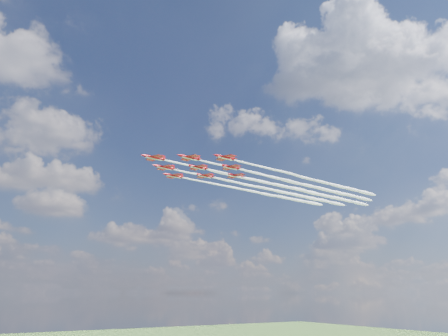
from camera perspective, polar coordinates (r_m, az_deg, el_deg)
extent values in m
cylinder|color=#A80916|center=(147.96, -9.13, 1.35)|extent=(6.90, 1.93, 0.94)
cone|color=#A80916|center=(145.94, -10.57, 1.67)|extent=(1.83, 1.18, 0.94)
cone|color=#A80916|center=(149.94, -7.82, 1.06)|extent=(1.39, 1.03, 0.85)
ellipsoid|color=black|center=(147.25, -9.69, 1.62)|extent=(1.87, 1.03, 0.61)
cube|color=#A80916|center=(148.15, -8.99, 1.30)|extent=(3.86, 8.18, 0.12)
cube|color=#A80916|center=(149.64, -8.01, 1.10)|extent=(1.63, 3.22, 0.10)
cube|color=#A80916|center=(149.95, -7.94, 1.37)|extent=(1.37, 0.32, 1.54)
cube|color=silver|center=(147.83, -9.14, 1.19)|extent=(6.46, 1.70, 0.10)
cylinder|color=#A80916|center=(146.44, -4.53, 1.38)|extent=(6.90, 1.93, 0.94)
cone|color=#A80916|center=(144.13, -5.91, 1.70)|extent=(1.83, 1.18, 0.94)
cone|color=#A80916|center=(148.69, -3.27, 1.08)|extent=(1.39, 1.03, 0.85)
ellipsoid|color=black|center=(145.62, -5.08, 1.65)|extent=(1.87, 1.03, 0.61)
cube|color=#A80916|center=(146.66, -4.40, 1.33)|extent=(3.86, 8.18, 0.12)
cube|color=#A80916|center=(148.35, -3.46, 1.12)|extent=(1.63, 3.22, 0.10)
cube|color=#A80916|center=(148.67, -3.40, 1.39)|extent=(1.37, 0.32, 1.54)
cube|color=silver|center=(146.31, -4.54, 1.22)|extent=(6.46, 1.70, 0.10)
cylinder|color=#A80916|center=(158.78, -7.77, 0.09)|extent=(6.90, 1.93, 0.94)
cone|color=#A80916|center=(156.66, -9.09, 0.36)|extent=(1.83, 1.18, 0.94)
cone|color=#A80916|center=(160.86, -6.57, -0.17)|extent=(1.39, 1.03, 0.85)
ellipsoid|color=black|center=(158.03, -8.29, 0.33)|extent=(1.87, 1.03, 0.61)
cube|color=#A80916|center=(158.99, -7.65, 0.04)|extent=(3.86, 8.18, 0.12)
cube|color=#A80916|center=(160.54, -6.75, -0.13)|extent=(1.63, 3.22, 0.10)
cube|color=#A80916|center=(160.84, -6.69, 0.12)|extent=(1.37, 0.32, 1.54)
cube|color=silver|center=(158.66, -7.78, -0.06)|extent=(6.46, 1.70, 0.10)
cylinder|color=#A80916|center=(145.88, 0.13, 1.39)|extent=(6.90, 1.93, 0.94)
cone|color=#A80916|center=(143.30, -1.18, 1.72)|extent=(1.83, 1.18, 0.94)
cone|color=#A80916|center=(148.38, 1.32, 1.09)|extent=(1.39, 1.03, 0.85)
ellipsoid|color=black|center=(144.96, -0.38, 1.67)|extent=(1.87, 1.03, 0.61)
cube|color=#A80916|center=(146.13, 0.26, 1.34)|extent=(3.86, 8.18, 0.12)
cube|color=#A80916|center=(148.01, 1.15, 1.14)|extent=(1.63, 3.22, 0.10)
cube|color=#A80916|center=(148.34, 1.19, 1.41)|extent=(1.37, 0.32, 1.54)
cube|color=silver|center=(145.76, 0.13, 1.23)|extent=(6.46, 1.70, 0.10)
cylinder|color=#A80916|center=(157.51, -3.49, 0.10)|extent=(6.90, 1.93, 0.94)
cone|color=#A80916|center=(155.12, -4.75, 0.38)|extent=(1.83, 1.18, 0.94)
cone|color=#A80916|center=(159.83, -2.33, -0.16)|extent=(1.39, 1.03, 0.85)
ellipsoid|color=black|center=(156.65, -3.99, 0.34)|extent=(1.87, 1.03, 0.61)
cube|color=#A80916|center=(157.74, -3.36, 0.05)|extent=(3.86, 8.18, 0.12)
cube|color=#A80916|center=(159.48, -2.50, -0.12)|extent=(1.63, 3.22, 0.10)
cube|color=#A80916|center=(159.79, -2.45, 0.13)|extent=(1.37, 0.32, 1.54)
cube|color=silver|center=(157.39, -3.49, -0.05)|extent=(6.46, 1.70, 0.10)
cylinder|color=#A80916|center=(169.75, -6.59, -1.01)|extent=(6.90, 1.93, 0.94)
cone|color=#A80916|center=(167.53, -7.81, -0.77)|extent=(1.83, 1.18, 0.94)
cone|color=#A80916|center=(171.91, -5.48, -1.24)|extent=(1.39, 1.03, 0.85)
ellipsoid|color=black|center=(168.95, -7.07, -0.79)|extent=(1.87, 1.03, 0.61)
cube|color=#A80916|center=(169.97, -6.47, -1.05)|extent=(3.86, 8.18, 0.12)
cube|color=#A80916|center=(171.58, -5.64, -1.21)|extent=(1.63, 3.22, 0.10)
cube|color=#A80916|center=(171.87, -5.59, -0.97)|extent=(1.37, 0.32, 1.54)
cube|color=silver|center=(169.64, -6.60, -1.15)|extent=(6.46, 1.70, 0.10)
cylinder|color=#A80916|center=(157.14, 0.85, 0.11)|extent=(6.90, 1.93, 0.94)
cone|color=#A80916|center=(154.49, -0.35, 0.39)|extent=(1.83, 1.18, 0.94)
cone|color=#A80916|center=(159.69, 1.94, -0.15)|extent=(1.39, 1.03, 0.85)
ellipsoid|color=black|center=(156.18, 0.37, 0.36)|extent=(1.87, 1.03, 0.61)
cube|color=#A80916|center=(157.39, 0.97, 0.07)|extent=(3.86, 8.18, 0.12)
cube|color=#A80916|center=(159.31, 1.78, -0.11)|extent=(1.63, 3.22, 0.10)
cube|color=#A80916|center=(159.63, 1.82, 0.14)|extent=(1.37, 0.32, 1.54)
cube|color=silver|center=(157.02, 0.85, -0.04)|extent=(6.46, 1.70, 0.10)
cylinder|color=#A80916|center=(168.70, -2.58, -1.01)|extent=(6.90, 1.93, 0.94)
cone|color=#A80916|center=(166.23, -3.75, -0.76)|extent=(1.83, 1.18, 0.94)
cone|color=#A80916|center=(171.08, -1.51, -1.24)|extent=(1.39, 1.03, 0.85)
ellipsoid|color=black|center=(167.80, -3.04, -0.79)|extent=(1.87, 1.03, 0.61)
cube|color=#A80916|center=(168.94, -2.46, -1.05)|extent=(3.86, 8.18, 0.12)
cube|color=#A80916|center=(170.72, -1.67, -1.20)|extent=(1.63, 3.22, 0.10)
cube|color=#A80916|center=(171.02, -1.62, -0.96)|extent=(1.37, 0.32, 1.54)
cube|color=silver|center=(168.59, -2.58, -1.15)|extent=(6.46, 1.70, 0.10)
cylinder|color=#A80916|center=(168.48, 1.47, -1.00)|extent=(6.90, 1.93, 0.94)
cone|color=#A80916|center=(165.78, 0.36, -0.76)|extent=(1.83, 1.18, 0.94)
cone|color=#A80916|center=(171.08, 2.48, -1.23)|extent=(1.39, 1.03, 0.85)
ellipsoid|color=black|center=(167.49, 1.03, -0.78)|extent=(1.87, 1.03, 0.61)
cube|color=#A80916|center=(168.74, 1.58, -1.04)|extent=(3.86, 8.18, 0.12)
cube|color=#A80916|center=(170.69, 2.33, -1.19)|extent=(1.63, 3.22, 0.10)
cube|color=#A80916|center=(171.00, 2.37, -0.95)|extent=(1.37, 0.32, 1.54)
cube|color=silver|center=(168.37, 1.47, -1.14)|extent=(6.46, 1.70, 0.10)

